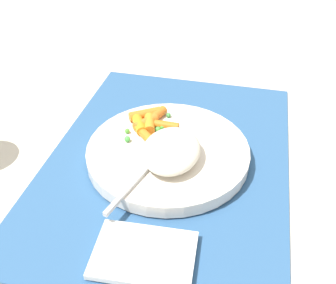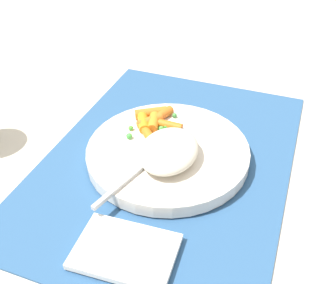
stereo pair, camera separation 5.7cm
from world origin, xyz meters
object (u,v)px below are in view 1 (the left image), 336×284
Objects in this scene: carrot_portion at (149,122)px; plate at (168,152)px; fork at (157,158)px; napkin at (144,255)px; rice_mound at (171,150)px.

plate is at bearing -137.33° from carrot_portion.
fork is 0.15m from napkin.
plate is at bearing -16.65° from fork.
carrot_portion is 0.08m from fork.
napkin is at bearing -171.37° from fork.
napkin is (-0.15, -0.02, -0.02)m from fork.
rice_mound is 0.53× the size of fork.
carrot_portion reaches higher than napkin.
fork is at bearing 163.35° from plate.
carrot_portion is at bearing 22.99° from fork.
rice_mound reaches higher than plate.
fork is (-0.08, -0.03, -0.00)m from carrot_portion.
fork reaches higher than napkin.
plate is 2.50× the size of carrot_portion.
plate is 0.06m from carrot_portion.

